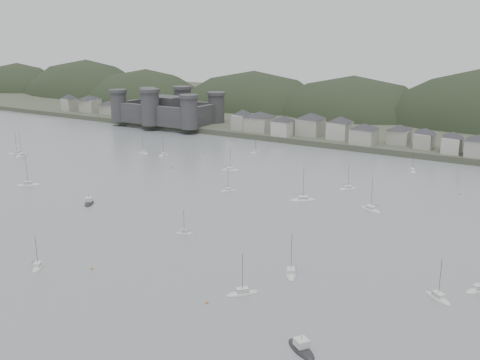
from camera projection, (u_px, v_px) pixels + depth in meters
The scene contains 9 objects.
ground at pixel (82, 269), 136.61m from camera, with size 900.00×900.00×0.00m, color slate.
far_shore_land at pixel (408, 116), 377.53m from camera, with size 900.00×250.00×3.00m, color #383D2D.
forested_ridge at pixel (403, 141), 357.46m from camera, with size 851.55×103.94×102.57m.
castle at pixel (167, 109), 342.27m from camera, with size 66.00×43.00×20.00m.
waterfront_town at pixel (451, 139), 258.41m from camera, with size 451.48×28.46×12.92m.
moored_fleet at pixel (210, 202), 189.82m from camera, with size 242.79×172.70×13.26m.
motor_launch_near at pixel (301, 349), 101.59m from camera, with size 8.59×7.10×3.98m.
motor_launch_far at pixel (89, 203), 188.85m from camera, with size 7.17×8.15×3.92m.
mooring_buoys at pixel (225, 209), 182.97m from camera, with size 159.41×125.40×0.70m.
Camera 1 is at (100.58, -85.65, 57.43)m, focal length 40.65 mm.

